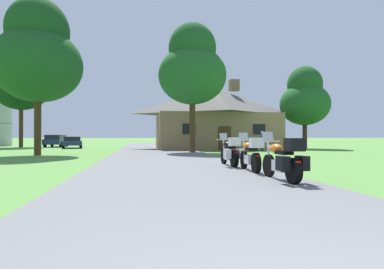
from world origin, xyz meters
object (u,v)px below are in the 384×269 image
(tree_by_lodge_front, at_px, (192,68))
(metal_silo_distant, at_px, (0,121))
(motorcycle_black_farthest_in_row, at_px, (231,152))
(parked_navy_suv_far_left, at_px, (56,140))
(motorcycle_orange_nearest_to_camera, at_px, (284,160))
(tree_left_far, at_px, (21,80))
(parked_navy_sedan_far_left, at_px, (72,142))
(motorcycle_orange_second_in_row, at_px, (251,154))
(tree_left_near, at_px, (38,55))
(tree_right_of_lodge, at_px, (305,99))
(bystander_blue_shirt_near_lodge, at_px, (262,140))

(tree_by_lodge_front, distance_m, metal_silo_distant, 31.71)
(motorcycle_black_farthest_in_row, distance_m, tree_by_lodge_front, 12.98)
(parked_navy_suv_far_left, bearing_deg, motorcycle_orange_nearest_to_camera, -66.55)
(motorcycle_black_farthest_in_row, xyz_separation_m, tree_left_far, (-16.91, 26.71, 6.94))
(parked_navy_suv_far_left, bearing_deg, parked_navy_sedan_far_left, -57.58)
(motorcycle_orange_second_in_row, relative_size, tree_left_near, 0.20)
(tree_left_far, bearing_deg, tree_by_lodge_front, -41.21)
(tree_left_near, bearing_deg, motorcycle_orange_second_in_row, -49.03)
(parked_navy_sedan_far_left, bearing_deg, tree_by_lodge_front, -57.38)
(motorcycle_orange_nearest_to_camera, xyz_separation_m, tree_by_lodge_front, (0.11, 16.01, 5.78))
(tree_left_far, bearing_deg, tree_right_of_lodge, -16.80)
(motorcycle_orange_nearest_to_camera, relative_size, parked_navy_suv_far_left, 0.45)
(tree_left_far, relative_size, tree_left_near, 1.14)
(tree_right_of_lodge, bearing_deg, motorcycle_orange_second_in_row, -122.37)
(tree_by_lodge_front, height_order, parked_navy_sedan_far_left, tree_by_lodge_front)
(motorcycle_orange_second_in_row, relative_size, motorcycle_black_farthest_in_row, 1.00)
(tree_right_of_lodge, height_order, parked_navy_sedan_far_left, tree_right_of_lodge)
(tree_by_lodge_front, relative_size, tree_left_far, 0.84)
(metal_silo_distant, bearing_deg, bystander_blue_shirt_near_lodge, -36.62)
(motorcycle_black_farthest_in_row, relative_size, metal_silo_distant, 0.32)
(motorcycle_orange_second_in_row, xyz_separation_m, tree_right_of_lodge, (12.48, 19.69, 4.39))
(motorcycle_orange_second_in_row, relative_size, tree_by_lodge_front, 0.21)
(motorcycle_orange_second_in_row, xyz_separation_m, parked_navy_sedan_far_left, (-10.79, 24.89, 0.02))
(motorcycle_orange_second_in_row, bearing_deg, parked_navy_suv_far_left, 117.52)
(tree_left_near, bearing_deg, tree_by_lodge_front, 9.21)
(parked_navy_suv_far_left, bearing_deg, motorcycle_orange_second_in_row, -64.87)
(bystander_blue_shirt_near_lodge, relative_size, tree_by_lodge_front, 0.17)
(motorcycle_black_farthest_in_row, xyz_separation_m, tree_left_near, (-10.11, 9.93, 5.89))
(bystander_blue_shirt_near_lodge, height_order, tree_left_near, tree_left_near)
(motorcycle_orange_nearest_to_camera, relative_size, metal_silo_distant, 0.32)
(tree_by_lodge_front, height_order, tree_right_of_lodge, tree_by_lodge_front)
(motorcycle_black_farthest_in_row, bearing_deg, metal_silo_distant, 121.73)
(metal_silo_distant, bearing_deg, parked_navy_suv_far_left, -37.43)
(tree_by_lodge_front, bearing_deg, bystander_blue_shirt_near_lodge, 11.84)
(bystander_blue_shirt_near_lodge, bearing_deg, motorcycle_black_farthest_in_row, -162.75)
(motorcycle_orange_nearest_to_camera, xyz_separation_m, parked_navy_sedan_far_left, (-10.83, 27.38, 0.03))
(metal_silo_distant, relative_size, parked_navy_suv_far_left, 1.43)
(tree_right_of_lodge, bearing_deg, bystander_blue_shirt_near_lodge, -142.36)
(motorcycle_black_farthest_in_row, distance_m, parked_navy_sedan_far_left, 25.33)
(tree_left_far, bearing_deg, motorcycle_black_farthest_in_row, -57.65)
(tree_left_near, bearing_deg, metal_silo_distant, 116.45)
(tree_by_lodge_front, xyz_separation_m, parked_navy_sedan_far_left, (-10.94, 11.37, -5.74))
(bystander_blue_shirt_near_lodge, xyz_separation_m, tree_by_lodge_front, (-5.96, -1.25, 5.46))
(motorcycle_orange_nearest_to_camera, bearing_deg, bystander_blue_shirt_near_lodge, 68.70)
(parked_navy_suv_far_left, bearing_deg, tree_by_lodge_front, -48.57)
(motorcycle_black_farthest_in_row, xyz_separation_m, parked_navy_suv_far_left, (-13.26, 27.19, 0.17))
(parked_navy_suv_far_left, bearing_deg, tree_left_far, -172.05)
(motorcycle_orange_nearest_to_camera, xyz_separation_m, motorcycle_black_farthest_in_row, (-0.20, 4.39, 0.00))
(bystander_blue_shirt_near_lodge, bearing_deg, metal_silo_distant, 96.61)
(motorcycle_black_farthest_in_row, relative_size, tree_left_near, 0.20)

